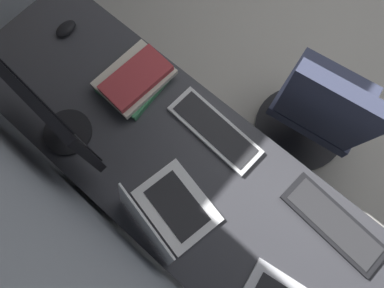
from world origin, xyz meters
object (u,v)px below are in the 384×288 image
laptop_left (165,214)px  mouse_main (66,29)px  monitor_primary (42,107)px  office_chair (317,112)px  keyboard_main (215,130)px  book_stack_near (135,80)px  keyboard_spare (334,223)px  drawer_pedestal (148,159)px

laptop_left → mouse_main: (0.90, -0.31, -0.04)m
monitor_primary → office_chair: monitor_primary is taller
mouse_main → office_chair: bearing=-152.3°
monitor_primary → mouse_main: monitor_primary is taller
keyboard_main → book_stack_near: size_ratio=1.38×
keyboard_spare → monitor_primary: bearing=21.6°
laptop_left → keyboard_spare: laptop_left is taller
book_stack_near → office_chair: 0.94m
drawer_pedestal → laptop_left: laptop_left is taller
monitor_primary → book_stack_near: bearing=-99.8°
drawer_pedestal → laptop_left: 0.55m
drawer_pedestal → book_stack_near: bearing=-45.7°
keyboard_spare → drawer_pedestal: bearing=16.5°
laptop_left → mouse_main: 0.96m
mouse_main → office_chair: office_chair is taller
keyboard_spare → office_chair: bearing=-59.0°
monitor_primary → book_stack_near: (-0.06, -0.34, -0.22)m
drawer_pedestal → office_chair: 0.91m
monitor_primary → book_stack_near: 0.41m
monitor_primary → keyboard_main: monitor_primary is taller
mouse_main → book_stack_near: (-0.43, -0.01, 0.02)m
book_stack_near → office_chair: size_ratio=0.32×
monitor_primary → keyboard_spare: monitor_primary is taller
keyboard_spare → mouse_main: size_ratio=4.13×
drawer_pedestal → laptop_left: (-0.31, 0.16, 0.44)m
drawer_pedestal → book_stack_near: size_ratio=2.26×
laptop_left → office_chair: bearing=-102.9°
keyboard_main → keyboard_spare: (-0.58, -0.01, 0.00)m
keyboard_main → office_chair: bearing=-119.3°
mouse_main → keyboard_main: bearing=-174.9°
monitor_primary → book_stack_near: monitor_primary is taller
keyboard_spare → office_chair: size_ratio=0.44×
mouse_main → drawer_pedestal: bearing=165.0°
laptop_left → mouse_main: bearing=-19.3°
book_stack_near → office_chair: (-0.68, -0.57, -0.31)m
drawer_pedestal → book_stack_near: 0.49m
monitor_primary → keyboard_spare: size_ratio=1.23×
mouse_main → book_stack_near: bearing=-178.3°
monitor_primary → book_stack_near: size_ratio=1.72×
keyboard_main → mouse_main: size_ratio=4.10×
keyboard_main → monitor_primary: bearing=41.6°
keyboard_spare → laptop_left: bearing=38.1°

